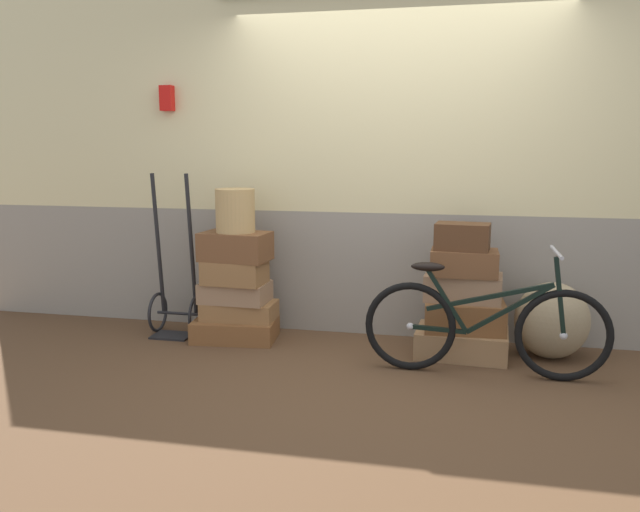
{
  "coord_description": "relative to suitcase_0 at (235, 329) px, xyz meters",
  "views": [
    {
      "loc": [
        0.47,
        -4.13,
        1.5
      ],
      "look_at": [
        -0.49,
        0.29,
        0.71
      ],
      "focal_mm": 35.41,
      "sensor_mm": 36.0,
      "label": 1
    }
  ],
  "objects": [
    {
      "name": "burlap_sack",
      "position": [
        2.36,
        0.07,
        0.19
      ],
      "size": [
        0.52,
        0.44,
        0.55
      ],
      "primitive_type": "ellipsoid",
      "color": "#9E8966",
      "rests_on": "ground"
    },
    {
      "name": "suitcase_7",
      "position": [
        1.73,
        0.01,
        0.42
      ],
      "size": [
        0.56,
        0.36,
        0.19
      ],
      "primitive_type": "cube",
      "rotation": [
        0.0,
        0.0,
        -0.07
      ],
      "color": "#937051",
      "rests_on": "suitcase_6"
    },
    {
      "name": "station_building",
      "position": [
        1.2,
        0.46,
        1.39
      ],
      "size": [
        7.31,
        0.74,
        2.93
      ],
      "color": "gray",
      "rests_on": "ground"
    },
    {
      "name": "wicker_basket",
      "position": [
        0.02,
        0.0,
        0.93
      ],
      "size": [
        0.3,
        0.3,
        0.33
      ],
      "primitive_type": "cylinder",
      "color": "tan",
      "rests_on": "suitcase_4"
    },
    {
      "name": "luggage_trolley",
      "position": [
        -0.52,
        0.05,
        0.21
      ],
      "size": [
        0.37,
        0.38,
        1.29
      ],
      "color": "black",
      "rests_on": "ground"
    },
    {
      "name": "suitcase_8",
      "position": [
        1.73,
        -0.02,
        0.6
      ],
      "size": [
        0.47,
        0.3,
        0.18
      ],
      "primitive_type": "cube",
      "rotation": [
        0.0,
        0.0,
        -0.01
      ],
      "color": "brown",
      "rests_on": "suitcase_7"
    },
    {
      "name": "ground",
      "position": [
        1.19,
        -0.39,
        -0.11
      ],
      "size": [
        9.31,
        5.2,
        0.06
      ],
      "primitive_type": "cube",
      "color": "#513823"
    },
    {
      "name": "suitcase_9",
      "position": [
        1.71,
        -0.03,
        0.79
      ],
      "size": [
        0.39,
        0.27,
        0.19
      ],
      "primitive_type": "cube",
      "rotation": [
        0.0,
        0.0,
        -0.12
      ],
      "color": "#4C2D19",
      "rests_on": "suitcase_8"
    },
    {
      "name": "suitcase_2",
      "position": [
        -0.0,
        0.02,
        0.3
      ],
      "size": [
        0.52,
        0.35,
        0.15
      ],
      "primitive_type": "cube",
      "rotation": [
        0.0,
        0.0,
        -0.02
      ],
      "color": "#937051",
      "rests_on": "suitcase_1"
    },
    {
      "name": "suitcase_0",
      "position": [
        0.0,
        0.0,
        0.0
      ],
      "size": [
        0.67,
        0.47,
        0.16
      ],
      "primitive_type": "cube",
      "rotation": [
        0.0,
        0.0,
        0.09
      ],
      "color": "brown",
      "rests_on": "ground"
    },
    {
      "name": "suitcase_5",
      "position": [
        1.73,
        -0.03,
        0.01
      ],
      "size": [
        0.67,
        0.46,
        0.19
      ],
      "primitive_type": "cube",
      "rotation": [
        0.0,
        0.0,
        -0.07
      ],
      "color": "#9E754C",
      "rests_on": "ground"
    },
    {
      "name": "suitcase_6",
      "position": [
        1.74,
        -0.03,
        0.22
      ],
      "size": [
        0.58,
        0.38,
        0.21
      ],
      "primitive_type": "cube",
      "rotation": [
        0.0,
        0.0,
        0.05
      ],
      "color": "brown",
      "rests_on": "suitcase_5"
    },
    {
      "name": "suitcase_1",
      "position": [
        0.03,
        0.02,
        0.15
      ],
      "size": [
        0.57,
        0.33,
        0.14
      ],
      "primitive_type": "cube",
      "rotation": [
        0.0,
        0.0,
        0.02
      ],
      "color": "olive",
      "rests_on": "suitcase_0"
    },
    {
      "name": "suitcase_3",
      "position": [
        0.01,
        -0.02,
        0.46
      ],
      "size": [
        0.48,
        0.33,
        0.18
      ],
      "primitive_type": "cube",
      "rotation": [
        0.0,
        0.0,
        -0.06
      ],
      "color": "olive",
      "rests_on": "suitcase_2"
    },
    {
      "name": "bicycle",
      "position": [
        1.87,
        -0.4,
        0.25
      ],
      "size": [
        1.58,
        0.46,
        0.85
      ],
      "color": "black",
      "rests_on": "ground"
    },
    {
      "name": "suitcase_4",
      "position": [
        0.02,
        -0.01,
        0.66
      ],
      "size": [
        0.54,
        0.37,
        0.22
      ],
      "primitive_type": "cube",
      "rotation": [
        0.0,
        0.0,
        -0.09
      ],
      "color": "brown",
      "rests_on": "suitcase_3"
    }
  ]
}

